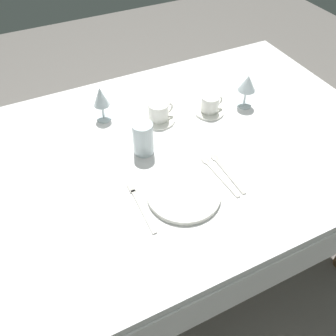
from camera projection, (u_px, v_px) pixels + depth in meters
ground_plane at (161, 255)px, 1.87m from camera, size 6.00×6.00×0.00m
dining_table at (159, 167)px, 1.40m from camera, size 1.80×1.11×0.74m
dinner_plate at (184, 194)px, 1.19m from camera, size 0.25×0.25×0.02m
fork_outer at (140, 205)px, 1.16m from camera, size 0.02×0.22×0.00m
spoon_soup at (215, 171)px, 1.27m from camera, size 0.03×0.22×0.01m
spoon_dessert at (223, 168)px, 1.28m from camera, size 0.03×0.21×0.01m
saucer_left at (159, 119)px, 1.47m from camera, size 0.14×0.14×0.01m
coffee_cup_left at (159, 111)px, 1.44m from camera, size 0.11×0.08×0.07m
saucer_right at (209, 112)px, 1.51m from camera, size 0.12×0.12×0.01m
coffee_cup_right at (210, 104)px, 1.48m from camera, size 0.10×0.07×0.07m
wine_glass_centre at (101, 98)px, 1.41m from camera, size 0.06×0.06×0.15m
wine_glass_left at (247, 85)px, 1.47m from camera, size 0.07×0.07×0.15m
drink_tumbler at (143, 138)px, 1.30m from camera, size 0.08×0.08×0.13m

